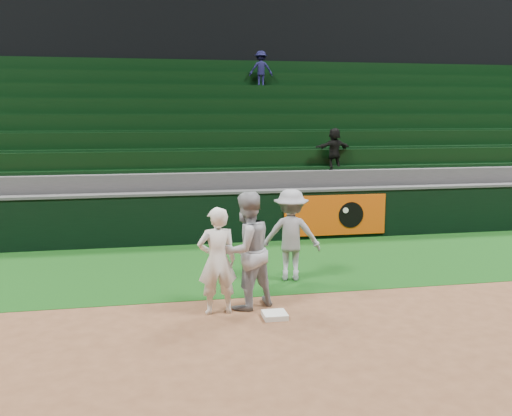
{
  "coord_description": "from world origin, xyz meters",
  "views": [
    {
      "loc": [
        -1.58,
        -8.22,
        3.08
      ],
      "look_at": [
        0.47,
        2.3,
        1.3
      ],
      "focal_mm": 40.0,
      "sensor_mm": 36.0,
      "label": 1
    }
  ],
  "objects_px": {
    "first_baseman": "(217,261)",
    "base_coach": "(291,235)",
    "first_base": "(275,315)",
    "baserunner": "(246,250)"
  },
  "relations": [
    {
      "from": "first_baseman",
      "to": "base_coach",
      "type": "height_order",
      "value": "base_coach"
    },
    {
      "from": "first_base",
      "to": "base_coach",
      "type": "relative_size",
      "value": 0.21
    },
    {
      "from": "baserunner",
      "to": "base_coach",
      "type": "bearing_deg",
      "value": -155.18
    },
    {
      "from": "baserunner",
      "to": "base_coach",
      "type": "distance_m",
      "value": 1.73
    },
    {
      "from": "first_base",
      "to": "base_coach",
      "type": "height_order",
      "value": "base_coach"
    },
    {
      "from": "first_baseman",
      "to": "baserunner",
      "type": "bearing_deg",
      "value": -163.9
    },
    {
      "from": "base_coach",
      "to": "first_base",
      "type": "bearing_deg",
      "value": 81.81
    },
    {
      "from": "first_base",
      "to": "baserunner",
      "type": "relative_size",
      "value": 0.19
    },
    {
      "from": "first_base",
      "to": "first_baseman",
      "type": "bearing_deg",
      "value": 155.65
    },
    {
      "from": "first_base",
      "to": "base_coach",
      "type": "distance_m",
      "value": 2.21
    }
  ]
}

